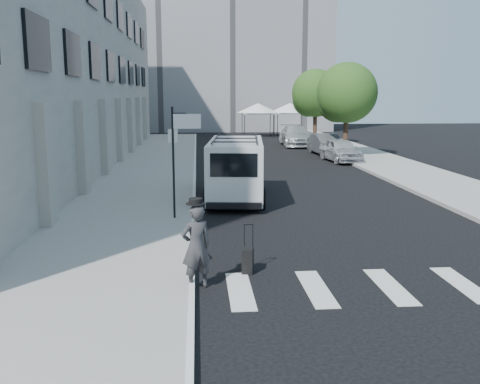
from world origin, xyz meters
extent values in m
plane|color=black|center=(0.00, 0.00, 0.00)|extent=(120.00, 120.00, 0.00)
cube|color=gray|center=(-4.25, 16.00, 0.07)|extent=(4.50, 48.00, 0.15)
cube|color=gray|center=(9.00, 20.00, 0.07)|extent=(4.00, 56.00, 0.15)
cube|color=gray|center=(-11.50, 18.00, 6.00)|extent=(10.00, 44.00, 12.00)
cube|color=slate|center=(2.00, 50.00, 12.50)|extent=(22.00, 12.00, 25.00)
cylinder|color=black|center=(-2.60, 3.20, 1.90)|extent=(0.07, 0.07, 3.50)
cube|color=white|center=(-2.60, 3.22, 2.75)|extent=(0.30, 0.03, 0.42)
cube|color=white|center=(-2.15, 3.20, 3.20)|extent=(0.85, 0.06, 0.45)
cylinder|color=black|center=(7.60, 20.00, 1.40)|extent=(0.32, 0.32, 2.80)
sphere|color=#1F4315|center=(7.60, 20.00, 4.13)|extent=(3.80, 3.80, 3.80)
sphere|color=#1F4315|center=(7.20, 20.60, 3.56)|extent=(2.66, 2.66, 2.66)
cylinder|color=black|center=(7.60, 29.00, 1.40)|extent=(0.32, 0.32, 2.80)
sphere|color=#1F4315|center=(7.60, 29.00, 4.13)|extent=(3.80, 3.80, 3.80)
sphere|color=#1F4315|center=(7.20, 29.60, 3.56)|extent=(2.66, 2.66, 2.66)
cylinder|color=black|center=(2.60, 36.60, 1.10)|extent=(0.06, 0.06, 2.20)
cylinder|color=black|center=(5.40, 36.60, 1.10)|extent=(0.06, 0.06, 2.20)
cylinder|color=black|center=(2.60, 39.40, 1.10)|extent=(0.06, 0.06, 2.20)
cylinder|color=black|center=(5.40, 39.40, 1.10)|extent=(0.06, 0.06, 2.20)
cube|color=white|center=(4.00, 38.00, 2.25)|extent=(3.00, 3.00, 0.12)
cone|color=white|center=(4.00, 38.00, 2.75)|extent=(4.00, 4.00, 0.90)
cylinder|color=black|center=(5.80, 37.10, 1.10)|extent=(0.06, 0.06, 2.20)
cylinder|color=black|center=(8.60, 37.10, 1.10)|extent=(0.06, 0.06, 2.20)
cylinder|color=black|center=(5.80, 39.90, 1.10)|extent=(0.06, 0.06, 2.20)
cylinder|color=black|center=(8.60, 39.90, 1.10)|extent=(0.06, 0.06, 2.20)
cube|color=white|center=(7.20, 38.50, 2.25)|extent=(3.00, 3.00, 0.12)
cone|color=white|center=(7.20, 38.50, 2.75)|extent=(4.00, 4.00, 0.90)
imported|color=#323234|center=(-1.90, -2.77, 0.90)|extent=(0.78, 0.67, 1.81)
cube|color=black|center=(-1.82, -0.81, 0.17)|extent=(0.20, 0.45, 0.34)
cube|color=black|center=(-0.73, -1.85, 0.29)|extent=(0.31, 0.43, 0.57)
cylinder|color=black|center=(-0.80, -1.65, 0.82)|extent=(0.02, 0.02, 0.54)
cylinder|color=black|center=(-0.60, -1.69, 0.82)|extent=(0.02, 0.02, 0.54)
cube|color=black|center=(-0.70, -1.67, 1.09)|extent=(0.22, 0.07, 0.03)
cube|color=silver|center=(-0.37, 6.83, 1.24)|extent=(2.51, 5.54, 2.09)
cube|color=silver|center=(-0.08, 9.75, 0.75)|extent=(1.97, 1.08, 1.09)
cube|color=black|center=(-0.64, 4.18, 1.69)|extent=(1.59, 0.24, 0.80)
cylinder|color=black|center=(-1.12, 8.81, 0.38)|extent=(0.35, 0.78, 0.76)
cylinder|color=black|center=(0.76, 8.62, 0.38)|extent=(0.35, 0.78, 0.76)
cylinder|color=black|center=(-1.49, 5.15, 0.38)|extent=(0.35, 0.78, 0.76)
cylinder|color=black|center=(0.39, 4.96, 0.38)|extent=(0.35, 0.78, 0.76)
imported|color=#B1B4BA|center=(6.80, 18.11, 0.71)|extent=(2.05, 4.31, 1.42)
imported|color=#4D4F54|center=(6.80, 21.78, 0.71)|extent=(1.82, 4.40, 1.42)
imported|color=#B0B4B8|center=(5.95, 28.31, 0.81)|extent=(2.45, 5.65, 1.62)
camera|label=1|loc=(-1.84, -13.52, 4.02)|focal=40.00mm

